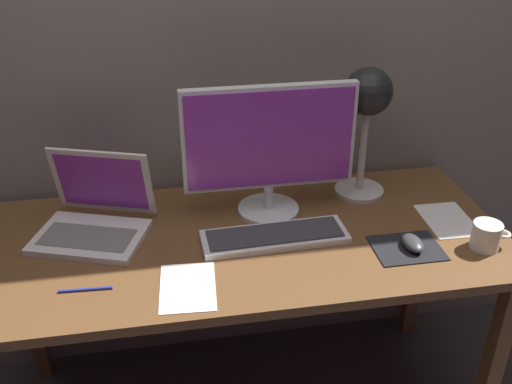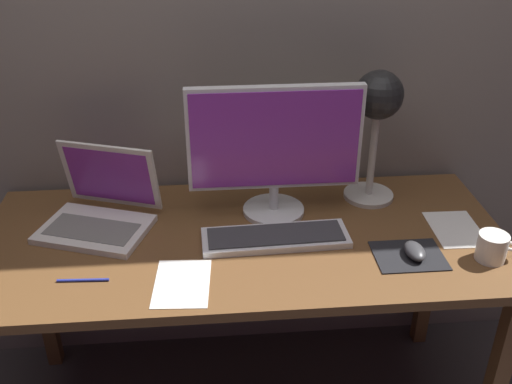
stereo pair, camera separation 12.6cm
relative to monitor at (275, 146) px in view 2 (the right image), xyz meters
The scene contains 12 objects.
back_wall 0.43m from the monitor, 111.43° to the left, with size 4.80×0.06×2.60m, color gray.
desk 0.36m from the monitor, 128.11° to the right, with size 1.60×0.70×0.74m.
monitor is the anchor object (origin of this frame).
keyboard_main 0.28m from the monitor, 94.56° to the right, with size 0.44×0.16×0.03m.
laptop 0.57m from the monitor, behind, with size 0.39×0.36×0.24m.
desk_lamp 0.35m from the monitor, 12.45° to the left, with size 0.17×0.17×0.44m.
mousepad 0.51m from the monitor, 37.65° to the right, with size 0.20×0.16×0.00m, color black.
mouse 0.52m from the monitor, 36.92° to the right, with size 0.06×0.10×0.03m, color #38383A.
coffee_mug 0.70m from the monitor, 27.87° to the right, with size 0.12×0.08×0.08m.
paper_sheet_near_mouse 0.62m from the monitor, 15.25° to the right, with size 0.15×0.21×0.00m, color white.
paper_sheet_by_keyboard 0.51m from the monitor, 129.35° to the right, with size 0.15×0.21×0.00m, color white.
pen 0.68m from the monitor, 150.18° to the right, with size 0.01×0.01×0.14m, color #2633A5.
Camera 2 is at (-0.09, -1.49, 1.72)m, focal length 40.89 mm.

